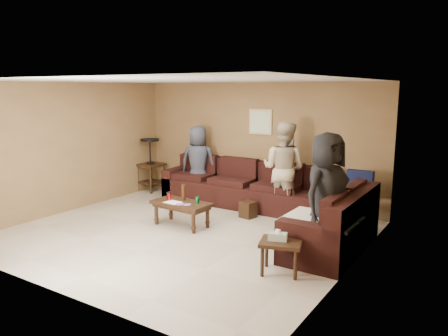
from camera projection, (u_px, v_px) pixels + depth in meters
name	position (u px, v px, depth m)	size (l,w,h in m)	color
room	(182.00, 134.00, 6.96)	(5.60, 5.50, 2.50)	#BDB2A0
sectional_sofa	(269.00, 201.00, 8.03)	(4.65, 2.90, 0.97)	black
coffee_table	(181.00, 205.00, 7.59)	(1.07, 0.58, 0.72)	black
end_table_left	(150.00, 164.00, 10.18)	(0.58, 0.58, 1.23)	black
side_table_right	(280.00, 245.00, 5.64)	(0.63, 0.57, 0.58)	black
waste_bin	(248.00, 210.00, 8.13)	(0.25, 0.25, 0.30)	black
wall_art	(260.00, 122.00, 8.95)	(0.52, 0.04, 0.52)	tan
person_left	(198.00, 162.00, 9.45)	(0.78, 0.51, 1.60)	#323846
person_middle	(284.00, 169.00, 8.18)	(0.87, 0.67, 1.78)	#C4B292
person_right	(326.00, 195.00, 6.18)	(0.87, 0.57, 1.78)	black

